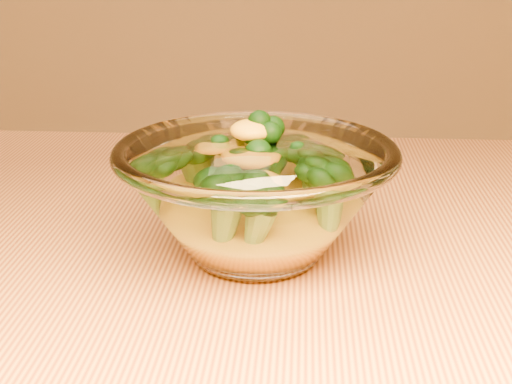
% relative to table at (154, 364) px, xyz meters
% --- Properties ---
extents(table, '(1.20, 0.80, 0.75)m').
position_rel_table_xyz_m(table, '(0.00, 0.00, 0.00)').
color(table, '#BB7B38').
rests_on(table, ground).
extents(glass_bowl, '(0.24, 0.24, 0.10)m').
position_rel_table_xyz_m(glass_bowl, '(0.09, 0.02, 0.15)').
color(glass_bowl, white).
rests_on(glass_bowl, table).
extents(cheese_sauce, '(0.14, 0.14, 0.04)m').
position_rel_table_xyz_m(cheese_sauce, '(0.09, 0.02, 0.13)').
color(cheese_sauce, '#FDAA15').
rests_on(cheese_sauce, glass_bowl).
extents(broccoli_heap, '(0.16, 0.15, 0.08)m').
position_rel_table_xyz_m(broccoli_heap, '(0.09, 0.03, 0.17)').
color(broccoli_heap, black).
rests_on(broccoli_heap, cheese_sauce).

